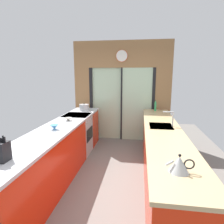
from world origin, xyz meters
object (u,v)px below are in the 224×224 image
object	(u,v)px
stock_pot	(84,107)
soap_bottle	(155,106)
mixing_bowl_far	(68,119)
oven_range	(78,134)
knife_block	(4,152)
mixing_bowl_near	(54,127)
kettle	(179,164)

from	to	relation	value
stock_pot	soap_bottle	size ratio (longest dim) A/B	0.90
stock_pot	mixing_bowl_far	bearing A→B (deg)	-90.00
mixing_bowl_far	oven_range	bearing A→B (deg)	91.84
oven_range	stock_pot	size ratio (longest dim) A/B	3.78
mixing_bowl_far	stock_pot	bearing A→B (deg)	90.00
stock_pot	soap_bottle	xyz separation A→B (m)	(1.78, 0.21, 0.04)
knife_block	soap_bottle	bearing A→B (deg)	60.44
oven_range	mixing_bowl_near	bearing A→B (deg)	-89.12
oven_range	mixing_bowl_near	xyz separation A→B (m)	(0.02, -1.20, 0.51)
mixing_bowl_far	stock_pot	size ratio (longest dim) A/B	0.62
kettle	soap_bottle	distance (m)	3.11
oven_range	soap_bottle	xyz separation A→B (m)	(1.80, 0.74, 0.58)
mixing_bowl_far	kettle	bearing A→B (deg)	-45.19
stock_pot	soap_bottle	distance (m)	1.79
knife_block	soap_bottle	xyz separation A→B (m)	(1.78, 3.14, 0.01)
soap_bottle	oven_range	bearing A→B (deg)	-157.73
mixing_bowl_near	soap_bottle	size ratio (longest dim) A/B	0.53
mixing_bowl_near	kettle	xyz separation A→B (m)	(1.78, -1.16, 0.03)
mixing_bowl_near	mixing_bowl_far	distance (m)	0.63
mixing_bowl_far	soap_bottle	world-z (taller)	soap_bottle
mixing_bowl_near	oven_range	bearing A→B (deg)	90.88
mixing_bowl_far	soap_bottle	size ratio (longest dim) A/B	0.56
mixing_bowl_far	knife_block	bearing A→B (deg)	-90.00
knife_block	kettle	size ratio (longest dim) A/B	1.08
oven_range	soap_bottle	world-z (taller)	soap_bottle
kettle	oven_range	bearing A→B (deg)	127.24
mixing_bowl_near	mixing_bowl_far	xyz separation A→B (m)	(0.00, 0.63, -0.01)
mixing_bowl_near	knife_block	distance (m)	1.20
knife_block	soap_bottle	size ratio (longest dim) A/B	1.05
mixing_bowl_far	soap_bottle	bearing A→B (deg)	36.38
oven_range	stock_pot	world-z (taller)	stock_pot
oven_range	stock_pot	bearing A→B (deg)	87.98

